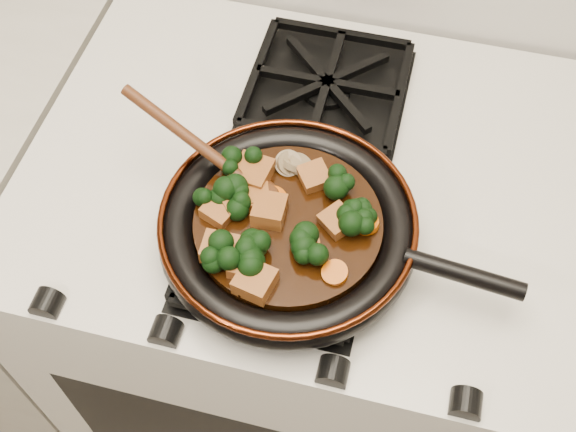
# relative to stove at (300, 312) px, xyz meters

# --- Properties ---
(stove) EXTENTS (0.76, 0.60, 0.90)m
(stove) POSITION_rel_stove_xyz_m (0.00, 0.00, 0.00)
(stove) COLOR beige
(stove) RESTS_ON ground
(burner_grate_front) EXTENTS (0.23, 0.23, 0.03)m
(burner_grate_front) POSITION_rel_stove_xyz_m (0.00, -0.14, 0.46)
(burner_grate_front) COLOR black
(burner_grate_front) RESTS_ON stove
(burner_grate_back) EXTENTS (0.23, 0.23, 0.03)m
(burner_grate_back) POSITION_rel_stove_xyz_m (0.00, 0.14, 0.46)
(burner_grate_back) COLOR black
(burner_grate_back) RESTS_ON stove
(skillet) EXTENTS (0.44, 0.32, 0.05)m
(skillet) POSITION_rel_stove_xyz_m (0.01, -0.13, 0.49)
(skillet) COLOR black
(skillet) RESTS_ON burner_grate_front
(braising_sauce) EXTENTS (0.23, 0.23, 0.02)m
(braising_sauce) POSITION_rel_stove_xyz_m (0.01, -0.13, 0.50)
(braising_sauce) COLOR black
(braising_sauce) RESTS_ON skillet
(tofu_cube_0) EXTENTS (0.06, 0.06, 0.03)m
(tofu_cube_0) POSITION_rel_stove_xyz_m (-0.06, -0.12, 0.52)
(tofu_cube_0) COLOR brown
(tofu_cube_0) RESTS_ON braising_sauce
(tofu_cube_1) EXTENTS (0.05, 0.05, 0.02)m
(tofu_cube_1) POSITION_rel_stove_xyz_m (0.07, -0.12, 0.52)
(tofu_cube_1) COLOR brown
(tofu_cube_1) RESTS_ON braising_sauce
(tofu_cube_2) EXTENTS (0.05, 0.05, 0.03)m
(tofu_cube_2) POSITION_rel_stove_xyz_m (-0.06, -0.08, 0.52)
(tofu_cube_2) COLOR brown
(tofu_cube_2) RESTS_ON braising_sauce
(tofu_cube_3) EXTENTS (0.04, 0.03, 0.02)m
(tofu_cube_3) POSITION_rel_stove_xyz_m (-0.02, -0.21, 0.52)
(tofu_cube_3) COLOR brown
(tofu_cube_3) RESTS_ON braising_sauce
(tofu_cube_4) EXTENTS (0.04, 0.04, 0.02)m
(tofu_cube_4) POSITION_rel_stove_xyz_m (-0.04, -0.11, 0.52)
(tofu_cube_4) COLOR brown
(tofu_cube_4) RESTS_ON braising_sauce
(tofu_cube_5) EXTENTS (0.04, 0.04, 0.03)m
(tofu_cube_5) POSITION_rel_stove_xyz_m (-0.06, -0.19, 0.52)
(tofu_cube_5) COLOR brown
(tofu_cube_5) RESTS_ON braising_sauce
(tofu_cube_6) EXTENTS (0.05, 0.05, 0.03)m
(tofu_cube_6) POSITION_rel_stove_xyz_m (-0.05, -0.08, 0.52)
(tofu_cube_6) COLOR brown
(tofu_cube_6) RESTS_ON braising_sauce
(tofu_cube_7) EXTENTS (0.05, 0.05, 0.02)m
(tofu_cube_7) POSITION_rel_stove_xyz_m (0.03, -0.06, 0.52)
(tofu_cube_7) COLOR brown
(tofu_cube_7) RESTS_ON braising_sauce
(tofu_cube_8) EXTENTS (0.05, 0.04, 0.02)m
(tofu_cube_8) POSITION_rel_stove_xyz_m (-0.07, -0.14, 0.52)
(tofu_cube_8) COLOR brown
(tofu_cube_8) RESTS_ON braising_sauce
(tofu_cube_9) EXTENTS (0.05, 0.05, 0.02)m
(tofu_cube_9) POSITION_rel_stove_xyz_m (-0.01, -0.22, 0.52)
(tofu_cube_9) COLOR brown
(tofu_cube_9) RESTS_ON braising_sauce
(tofu_cube_10) EXTENTS (0.04, 0.05, 0.03)m
(tofu_cube_10) POSITION_rel_stove_xyz_m (-0.01, -0.12, 0.52)
(tofu_cube_10) COLOR brown
(tofu_cube_10) RESTS_ON braising_sauce
(broccoli_floret_0) EXTENTS (0.08, 0.08, 0.06)m
(broccoli_floret_0) POSITION_rel_stove_xyz_m (0.04, -0.16, 0.52)
(broccoli_floret_0) COLOR black
(broccoli_floret_0) RESTS_ON braising_sauce
(broccoli_floret_1) EXTENTS (0.07, 0.06, 0.07)m
(broccoli_floret_1) POSITION_rel_stove_xyz_m (0.09, -0.10, 0.52)
(broccoli_floret_1) COLOR black
(broccoli_floret_1) RESTS_ON braising_sauce
(broccoli_floret_2) EXTENTS (0.09, 0.09, 0.06)m
(broccoli_floret_2) POSITION_rel_stove_xyz_m (-0.08, -0.12, 0.52)
(broccoli_floret_2) COLOR black
(broccoli_floret_2) RESTS_ON braising_sauce
(broccoli_floret_3) EXTENTS (0.08, 0.09, 0.07)m
(broccoli_floret_3) POSITION_rel_stove_xyz_m (-0.07, -0.07, 0.52)
(broccoli_floret_3) COLOR black
(broccoli_floret_3) RESTS_ON braising_sauce
(broccoli_floret_4) EXTENTS (0.09, 0.09, 0.07)m
(broccoli_floret_4) POSITION_rel_stove_xyz_m (-0.01, -0.18, 0.52)
(broccoli_floret_4) COLOR black
(broccoli_floret_4) RESTS_ON braising_sauce
(broccoli_floret_5) EXTENTS (0.07, 0.07, 0.06)m
(broccoli_floret_5) POSITION_rel_stove_xyz_m (0.09, -0.12, 0.52)
(broccoli_floret_5) COLOR black
(broccoli_floret_5) RESTS_ON braising_sauce
(broccoli_floret_6) EXTENTS (0.08, 0.09, 0.07)m
(broccoli_floret_6) POSITION_rel_stove_xyz_m (-0.02, -0.20, 0.52)
(broccoli_floret_6) COLOR black
(broccoli_floret_6) RESTS_ON braising_sauce
(broccoli_floret_7) EXTENTS (0.07, 0.07, 0.06)m
(broccoli_floret_7) POSITION_rel_stove_xyz_m (-0.05, -0.12, 0.52)
(broccoli_floret_7) COLOR black
(broccoli_floret_7) RESTS_ON braising_sauce
(broccoli_floret_8) EXTENTS (0.08, 0.07, 0.06)m
(broccoli_floret_8) POSITION_rel_stove_xyz_m (0.06, -0.07, 0.52)
(broccoli_floret_8) COLOR black
(broccoli_floret_8) RESTS_ON braising_sauce
(broccoli_floret_9) EXTENTS (0.09, 0.09, 0.06)m
(broccoli_floret_9) POSITION_rel_stove_xyz_m (-0.05, -0.20, 0.52)
(broccoli_floret_9) COLOR black
(broccoli_floret_9) RESTS_ON braising_sauce
(carrot_coin_0) EXTENTS (0.03, 0.03, 0.01)m
(carrot_coin_0) POSITION_rel_stove_xyz_m (0.10, -0.11, 0.51)
(carrot_coin_0) COLOR #C64F05
(carrot_coin_0) RESTS_ON braising_sauce
(carrot_coin_1) EXTENTS (0.03, 0.03, 0.02)m
(carrot_coin_1) POSITION_rel_stove_xyz_m (0.08, -0.19, 0.51)
(carrot_coin_1) COLOR #C64F05
(carrot_coin_1) RESTS_ON braising_sauce
(carrot_coin_2) EXTENTS (0.03, 0.03, 0.02)m
(carrot_coin_2) POSITION_rel_stove_xyz_m (-0.01, -0.10, 0.51)
(carrot_coin_2) COLOR #C64F05
(carrot_coin_2) RESTS_ON braising_sauce
(carrot_coin_3) EXTENTS (0.03, 0.03, 0.02)m
(carrot_coin_3) POSITION_rel_stove_xyz_m (0.04, -0.15, 0.51)
(carrot_coin_3) COLOR #C64F05
(carrot_coin_3) RESTS_ON braising_sauce
(mushroom_slice_0) EXTENTS (0.04, 0.04, 0.02)m
(mushroom_slice_0) POSITION_rel_stove_xyz_m (-0.00, -0.05, 0.52)
(mushroom_slice_0) COLOR olive
(mushroom_slice_0) RESTS_ON braising_sauce
(mushroom_slice_1) EXTENTS (0.04, 0.04, 0.02)m
(mushroom_slice_1) POSITION_rel_stove_xyz_m (0.00, -0.05, 0.52)
(mushroom_slice_1) COLOR olive
(mushroom_slice_1) RESTS_ON braising_sauce
(mushroom_slice_2) EXTENTS (0.04, 0.04, 0.03)m
(mushroom_slice_2) POSITION_rel_stove_xyz_m (-0.05, -0.07, 0.52)
(mushroom_slice_2) COLOR olive
(mushroom_slice_2) RESTS_ON braising_sauce
(mushroom_slice_3) EXTENTS (0.04, 0.04, 0.03)m
(mushroom_slice_3) POSITION_rel_stove_xyz_m (-0.01, -0.05, 0.52)
(mushroom_slice_3) COLOR olive
(mushroom_slice_3) RESTS_ON braising_sauce
(mushroom_slice_4) EXTENTS (0.04, 0.04, 0.02)m
(mushroom_slice_4) POSITION_rel_stove_xyz_m (-0.01, -0.05, 0.52)
(mushroom_slice_4) COLOR olive
(mushroom_slice_4) RESTS_ON braising_sauce
(wooden_spoon) EXTENTS (0.14, 0.07, 0.21)m
(wooden_spoon) POSITION_rel_stove_xyz_m (-0.09, -0.08, 0.53)
(wooden_spoon) COLOR #48230F
(wooden_spoon) RESTS_ON braising_sauce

